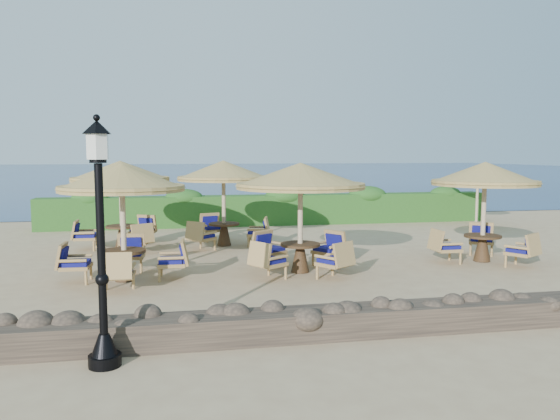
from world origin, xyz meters
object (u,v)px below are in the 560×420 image
object	(u,v)px
lamp_post	(101,254)
extra_parasol	(478,171)
cafe_set_0	(123,201)
cafe_set_2	(484,190)
cafe_set_1	(300,194)
cafe_set_3	(121,185)
cafe_set_4	(224,184)

from	to	relation	value
lamp_post	extra_parasol	bearing A→B (deg)	43.60
cafe_set_0	cafe_set_2	size ratio (longest dim) A/B	1.01
cafe_set_1	cafe_set_3	size ratio (longest dim) A/B	1.07
extra_parasol	cafe_set_3	world-z (taller)	cafe_set_3
cafe_set_2	cafe_set_1	bearing A→B (deg)	-175.57
cafe_set_2	cafe_set_4	distance (m)	7.56
extra_parasol	cafe_set_4	bearing A→B (deg)	-165.55
cafe_set_0	lamp_post	bearing A→B (deg)	-87.97
extra_parasol	cafe_set_3	distance (m)	13.48
extra_parasol	cafe_set_0	xyz separation A→B (m)	(-12.78, -6.92, -0.35)
cafe_set_3	cafe_set_1	bearing A→B (deg)	-42.55
cafe_set_3	extra_parasol	bearing A→B (deg)	11.20
cafe_set_1	cafe_set_2	bearing A→B (deg)	4.43
extra_parasol	cafe_set_2	size ratio (longest dim) A/B	0.86
cafe_set_1	cafe_set_4	distance (m)	4.42
cafe_set_3	cafe_set_4	world-z (taller)	same
cafe_set_0	cafe_set_1	distance (m)	4.10
cafe_set_0	cafe_set_4	size ratio (longest dim) A/B	0.98
extra_parasol	cafe_set_3	bearing A→B (deg)	-168.80
lamp_post	cafe_set_4	xyz separation A→B (m)	(2.44, 9.38, 0.37)
cafe_set_2	cafe_set_4	bearing A→B (deg)	150.02
cafe_set_0	cafe_set_4	bearing A→B (deg)	58.58
cafe_set_0	cafe_set_4	xyz separation A→B (m)	(2.63, 4.30, 0.10)
lamp_post	cafe_set_2	bearing A→B (deg)	31.94
cafe_set_1	cafe_set_4	size ratio (longest dim) A/B	1.09
cafe_set_2	cafe_set_3	xyz separation A→B (m)	(-9.62, 3.78, 0.03)
lamp_post	cafe_set_3	distance (m)	9.41
cafe_set_2	cafe_set_0	bearing A→B (deg)	-176.75
cafe_set_1	cafe_set_4	bearing A→B (deg)	109.48
extra_parasol	cafe_set_2	bearing A→B (deg)	-119.42
cafe_set_2	lamp_post	bearing A→B (deg)	-148.06
lamp_post	cafe_set_0	distance (m)	5.10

